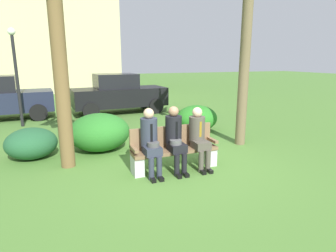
{
  "coord_description": "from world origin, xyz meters",
  "views": [
    {
      "loc": [
        -2.29,
        -5.26,
        2.27
      ],
      "look_at": [
        -0.12,
        0.37,
        0.85
      ],
      "focal_mm": 30.27,
      "sensor_mm": 36.0,
      "label": 1
    }
  ],
  "objects_px": {
    "parked_car_far": "(119,94)",
    "seated_man_middle": "(175,136)",
    "palm_tree_short": "(53,1)",
    "shrub_near_bench": "(197,118)",
    "seated_man_left": "(150,139)",
    "street_lamp": "(16,67)",
    "building_backdrop": "(29,9)",
    "shrub_mid_lawn": "(31,143)",
    "park_bench": "(174,149)",
    "shrub_far_lawn": "(99,132)",
    "seated_man_right": "(199,135)"
  },
  "relations": [
    {
      "from": "parked_car_far",
      "to": "seated_man_middle",
      "type": "bearing_deg",
      "value": -92.07
    },
    {
      "from": "palm_tree_short",
      "to": "shrub_near_bench",
      "type": "distance_m",
      "value": 5.32
    },
    {
      "from": "parked_car_far",
      "to": "seated_man_left",
      "type": "bearing_deg",
      "value": -96.43
    },
    {
      "from": "palm_tree_short",
      "to": "seated_man_middle",
      "type": "bearing_deg",
      "value": -26.36
    },
    {
      "from": "street_lamp",
      "to": "building_backdrop",
      "type": "bearing_deg",
      "value": 91.06
    },
    {
      "from": "palm_tree_short",
      "to": "shrub_mid_lawn",
      "type": "distance_m",
      "value": 3.2
    },
    {
      "from": "palm_tree_short",
      "to": "park_bench",
      "type": "bearing_deg",
      "value": -23.27
    },
    {
      "from": "building_backdrop",
      "to": "park_bench",
      "type": "bearing_deg",
      "value": -79.1
    },
    {
      "from": "shrub_near_bench",
      "to": "building_backdrop",
      "type": "distance_m",
      "value": 18.21
    },
    {
      "from": "park_bench",
      "to": "parked_car_far",
      "type": "xyz_separation_m",
      "value": [
        0.22,
        6.76,
        0.42
      ]
    },
    {
      "from": "park_bench",
      "to": "building_backdrop",
      "type": "relative_size",
      "value": 0.15
    },
    {
      "from": "palm_tree_short",
      "to": "shrub_near_bench",
      "type": "height_order",
      "value": "palm_tree_short"
    },
    {
      "from": "building_backdrop",
      "to": "shrub_far_lawn",
      "type": "bearing_deg",
      "value": -82.14
    },
    {
      "from": "street_lamp",
      "to": "building_backdrop",
      "type": "height_order",
      "value": "building_backdrop"
    },
    {
      "from": "shrub_mid_lawn",
      "to": "seated_man_middle",
      "type": "bearing_deg",
      "value": -33.75
    },
    {
      "from": "park_bench",
      "to": "street_lamp",
      "type": "height_order",
      "value": "street_lamp"
    },
    {
      "from": "park_bench",
      "to": "shrub_far_lawn",
      "type": "bearing_deg",
      "value": 125.51
    },
    {
      "from": "shrub_mid_lawn",
      "to": "shrub_far_lawn",
      "type": "height_order",
      "value": "shrub_far_lawn"
    },
    {
      "from": "shrub_far_lawn",
      "to": "building_backdrop",
      "type": "height_order",
      "value": "building_backdrop"
    },
    {
      "from": "seated_man_right",
      "to": "parked_car_far",
      "type": "bearing_deg",
      "value": 92.43
    },
    {
      "from": "seated_man_left",
      "to": "seated_man_right",
      "type": "xyz_separation_m",
      "value": [
        1.07,
        0.0,
        -0.02
      ]
    },
    {
      "from": "shrub_near_bench",
      "to": "building_backdrop",
      "type": "xyz_separation_m",
      "value": [
        -5.61,
        16.44,
        5.49
      ]
    },
    {
      "from": "palm_tree_short",
      "to": "street_lamp",
      "type": "height_order",
      "value": "palm_tree_short"
    },
    {
      "from": "seated_man_left",
      "to": "shrub_near_bench",
      "type": "relative_size",
      "value": 1.0
    },
    {
      "from": "shrub_far_lawn",
      "to": "street_lamp",
      "type": "height_order",
      "value": "street_lamp"
    },
    {
      "from": "seated_man_middle",
      "to": "seated_man_right",
      "type": "bearing_deg",
      "value": 0.07
    },
    {
      "from": "park_bench",
      "to": "shrub_mid_lawn",
      "type": "height_order",
      "value": "park_bench"
    },
    {
      "from": "shrub_near_bench",
      "to": "street_lamp",
      "type": "bearing_deg",
      "value": 152.85
    },
    {
      "from": "park_bench",
      "to": "shrub_near_bench",
      "type": "height_order",
      "value": "park_bench"
    },
    {
      "from": "shrub_far_lawn",
      "to": "seated_man_left",
      "type": "bearing_deg",
      "value": -69.14
    },
    {
      "from": "seated_man_middle",
      "to": "shrub_far_lawn",
      "type": "relative_size",
      "value": 0.88
    },
    {
      "from": "shrub_far_lawn",
      "to": "street_lamp",
      "type": "relative_size",
      "value": 0.47
    },
    {
      "from": "park_bench",
      "to": "palm_tree_short",
      "type": "distance_m",
      "value": 3.74
    },
    {
      "from": "park_bench",
      "to": "shrub_near_bench",
      "type": "xyz_separation_m",
      "value": [
        1.92,
        2.74,
        -0.0
      ]
    },
    {
      "from": "building_backdrop",
      "to": "palm_tree_short",
      "type": "bearing_deg",
      "value": -85.11
    },
    {
      "from": "seated_man_middle",
      "to": "building_backdrop",
      "type": "height_order",
      "value": "building_backdrop"
    },
    {
      "from": "seated_man_middle",
      "to": "shrub_mid_lawn",
      "type": "relative_size",
      "value": 1.16
    },
    {
      "from": "seated_man_middle",
      "to": "shrub_mid_lawn",
      "type": "bearing_deg",
      "value": 146.25
    },
    {
      "from": "seated_man_right",
      "to": "palm_tree_short",
      "type": "relative_size",
      "value": 0.27
    },
    {
      "from": "street_lamp",
      "to": "shrub_mid_lawn",
      "type": "bearing_deg",
      "value": -81.29
    },
    {
      "from": "seated_man_left",
      "to": "shrub_far_lawn",
      "type": "distance_m",
      "value": 2.09
    },
    {
      "from": "seated_man_left",
      "to": "parked_car_far",
      "type": "bearing_deg",
      "value": 83.57
    },
    {
      "from": "seated_man_right",
      "to": "building_backdrop",
      "type": "xyz_separation_m",
      "value": [
        -4.2,
        19.31,
        5.18
      ]
    },
    {
      "from": "park_bench",
      "to": "street_lamp",
      "type": "xyz_separation_m",
      "value": [
        -3.44,
        5.49,
        1.61
      ]
    },
    {
      "from": "building_backdrop",
      "to": "shrub_mid_lawn",
      "type": "bearing_deg",
      "value": -87.29
    },
    {
      "from": "shrub_mid_lawn",
      "to": "street_lamp",
      "type": "relative_size",
      "value": 0.36
    },
    {
      "from": "seated_man_left",
      "to": "palm_tree_short",
      "type": "height_order",
      "value": "palm_tree_short"
    },
    {
      "from": "seated_man_middle",
      "to": "street_lamp",
      "type": "height_order",
      "value": "street_lamp"
    },
    {
      "from": "shrub_far_lawn",
      "to": "shrub_near_bench",
      "type": "bearing_deg",
      "value": 16.12
    },
    {
      "from": "street_lamp",
      "to": "shrub_far_lawn",
      "type": "bearing_deg",
      "value": -59.76
    }
  ]
}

